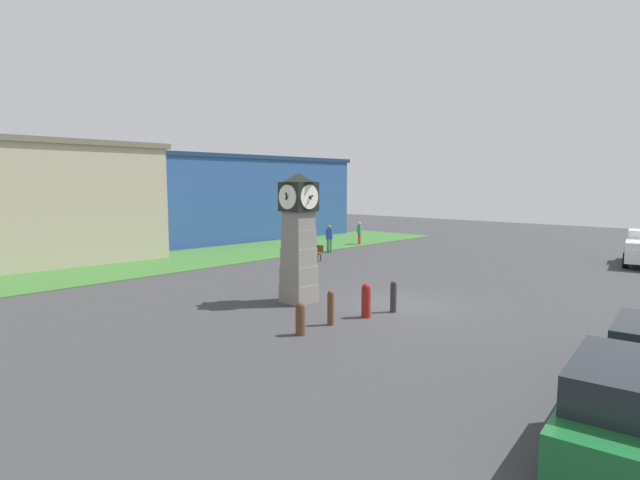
% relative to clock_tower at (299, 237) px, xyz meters
% --- Properties ---
extents(ground_plane, '(84.35, 84.35, 0.00)m').
position_rel_clock_tower_xyz_m(ground_plane, '(2.28, -3.00, -2.45)').
color(ground_plane, '#38383A').
extents(clock_tower, '(1.42, 1.50, 4.80)m').
position_rel_clock_tower_xyz_m(clock_tower, '(0.00, 0.00, 0.00)').
color(clock_tower, gray).
rests_on(clock_tower, ground_plane).
extents(bollard_near_tower, '(0.29, 0.29, 0.99)m').
position_rel_clock_tower_xyz_m(bollard_near_tower, '(-2.85, -2.96, -1.95)').
color(bollard_near_tower, brown).
rests_on(bollard_near_tower, ground_plane).
extents(bollard_mid_row, '(0.21, 0.21, 1.10)m').
position_rel_clock_tower_xyz_m(bollard_mid_row, '(-1.47, -2.91, -1.90)').
color(bollard_mid_row, brown).
rests_on(bollard_mid_row, ground_plane).
extents(bollard_far_row, '(0.31, 0.31, 1.15)m').
position_rel_clock_tower_xyz_m(bollard_far_row, '(0.00, -3.16, -1.87)').
color(bollard_far_row, maroon).
rests_on(bollard_far_row, ground_plane).
extents(bollard_end_row, '(0.22, 0.22, 1.10)m').
position_rel_clock_tower_xyz_m(bollard_end_row, '(1.19, -3.43, -1.89)').
color(bollard_end_row, '#333338').
rests_on(bollard_end_row, ground_plane).
extents(car_navy_sedan, '(4.70, 2.25, 1.62)m').
position_rel_clock_tower_xyz_m(car_navy_sedan, '(-3.82, -11.48, -1.64)').
color(car_navy_sedan, '#19602D').
rests_on(car_navy_sedan, ground_plane).
extents(bench, '(1.03, 1.69, 0.90)m').
position_rel_clock_tower_xyz_m(bench, '(7.70, 6.93, -1.93)').
color(bench, brown).
rests_on(bench, ground_plane).
extents(pedestrian_near_bench, '(0.39, 0.46, 1.79)m').
position_rel_clock_tower_xyz_m(pedestrian_near_bench, '(10.94, 8.32, -1.42)').
color(pedestrian_near_bench, '#338C4C').
rests_on(pedestrian_near_bench, ground_plane).
extents(pedestrian_crossing_lot, '(0.46, 0.37, 1.67)m').
position_rel_clock_tower_xyz_m(pedestrian_crossing_lot, '(15.60, 9.55, -1.50)').
color(pedestrian_crossing_lot, red).
rests_on(pedestrian_crossing_lot, ground_plane).
extents(storefront_low_left, '(18.46, 7.72, 6.60)m').
position_rel_clock_tower_xyz_m(storefront_low_left, '(12.85, 19.35, 0.86)').
color(storefront_low_left, '#2D5193').
rests_on(storefront_low_left, ground_plane).
extents(grass_verge_far, '(50.61, 7.23, 0.04)m').
position_rel_clock_tower_xyz_m(grass_verge_far, '(-0.84, 12.46, -2.43)').
color(grass_verge_far, '#386B2D').
rests_on(grass_verge_far, ground_plane).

